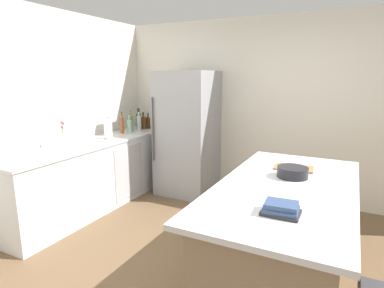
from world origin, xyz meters
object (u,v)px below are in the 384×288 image
(vinegar_bottle, at_px, (122,125))
(mixing_bowl, at_px, (292,172))
(whiskey_bottle, at_px, (143,123))
(flower_vase, at_px, (64,139))
(soda_bottle, at_px, (139,123))
(wine_bottle, at_px, (139,121))
(olive_oil_bottle, at_px, (131,123))
(gin_bottle, at_px, (130,126))
(cutting_board, at_px, (294,168))
(cookbook_stack, at_px, (281,209))
(sink_faucet, at_px, (81,132))
(paper_towel_roll, at_px, (108,129))
(kitchen_island, at_px, (283,237))
(refrigerator, at_px, (187,133))
(syrup_bottle, at_px, (148,122))

(vinegar_bottle, height_order, mixing_bowl, vinegar_bottle)
(whiskey_bottle, bearing_deg, flower_vase, -90.87)
(soda_bottle, relative_size, mixing_bowl, 1.20)
(wine_bottle, xyz_separation_m, soda_bottle, (0.08, -0.10, -0.01))
(flower_vase, distance_m, olive_oil_bottle, 1.32)
(olive_oil_bottle, bearing_deg, gin_bottle, -64.15)
(cutting_board, bearing_deg, olive_oil_bottle, 160.07)
(mixing_bowl, bearing_deg, cookbook_stack, -85.10)
(sink_faucet, bearing_deg, paper_towel_roll, 75.84)
(kitchen_island, distance_m, refrigerator, 2.49)
(refrigerator, height_order, olive_oil_bottle, refrigerator)
(sink_faucet, xyz_separation_m, cutting_board, (2.67, 0.06, -0.15))
(kitchen_island, xyz_separation_m, soda_bottle, (-2.60, 1.56, 0.58))
(vinegar_bottle, height_order, cutting_board, vinegar_bottle)
(wine_bottle, bearing_deg, cutting_board, -23.62)
(syrup_bottle, bearing_deg, soda_bottle, -85.77)
(sink_faucet, xyz_separation_m, soda_bottle, (0.10, 1.12, -0.03))
(soda_bottle, height_order, vinegar_bottle, vinegar_bottle)
(gin_bottle, height_order, cutting_board, gin_bottle)
(soda_bottle, xyz_separation_m, vinegar_bottle, (-0.10, -0.29, -0.00))
(mixing_bowl, bearing_deg, wine_bottle, 152.03)
(wine_bottle, relative_size, soda_bottle, 1.10)
(kitchen_island, bearing_deg, gin_bottle, 152.68)
(gin_bottle, distance_m, cutting_board, 2.75)
(flower_vase, bearing_deg, gin_bottle, 87.73)
(gin_bottle, relative_size, cookbook_stack, 1.25)
(refrigerator, height_order, paper_towel_roll, refrigerator)
(syrup_bottle, xyz_separation_m, whiskey_bottle, (-0.04, -0.08, 0.01))
(flower_vase, bearing_deg, paper_towel_roll, 83.07)
(wine_bottle, distance_m, gin_bottle, 0.30)
(kitchen_island, relative_size, gin_bottle, 7.00)
(syrup_bottle, xyz_separation_m, vinegar_bottle, (-0.08, -0.57, 0.03))
(sink_faucet, bearing_deg, vinegar_bottle, 90.36)
(sink_faucet, height_order, olive_oil_bottle, olive_oil_bottle)
(soda_bottle, distance_m, gin_bottle, 0.20)
(sink_faucet, height_order, wine_bottle, wine_bottle)
(olive_oil_bottle, bearing_deg, wine_bottle, 88.43)
(vinegar_bottle, relative_size, mixing_bowl, 1.24)
(sink_faucet, xyz_separation_m, mixing_bowl, (2.70, -0.21, -0.11))
(kitchen_island, distance_m, soda_bottle, 3.09)
(kitchen_island, bearing_deg, cookbook_stack, -82.90)
(refrigerator, xyz_separation_m, syrup_bottle, (-0.83, 0.17, 0.09))
(paper_towel_roll, bearing_deg, wine_bottle, 95.55)
(wine_bottle, bearing_deg, cookbook_stack, -39.08)
(sink_faucet, bearing_deg, refrigerator, 53.50)
(refrigerator, distance_m, paper_towel_roll, 1.17)
(wine_bottle, bearing_deg, mixing_bowl, -27.97)
(soda_bottle, relative_size, vinegar_bottle, 0.97)
(paper_towel_roll, bearing_deg, flower_vase, -96.93)
(kitchen_island, distance_m, whiskey_bottle, 3.24)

